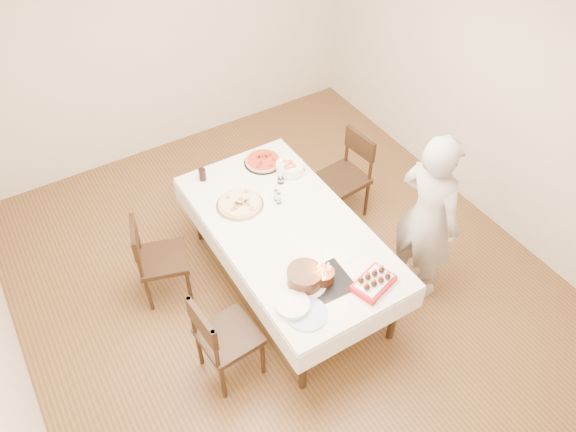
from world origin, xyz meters
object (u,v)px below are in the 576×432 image
taper_candle (281,171)px  chair_left_dessert (229,336)px  cola_glass (202,175)px  layer_cake (305,277)px  chair_right_savory (342,179)px  pasta_bowl (290,167)px  person (428,218)px  strawberry_box (374,283)px  birthday_cake (324,273)px  dining_table (288,257)px  pizza_white (240,204)px  pizza_pepperoni (263,161)px  chair_left_savory (163,259)px

taper_candle → chair_left_dessert: bearing=-136.5°
cola_glass → layer_cake: 1.48m
chair_right_savory → pasta_bowl: size_ratio=3.59×
taper_candle → cola_glass: (-0.58, 0.40, -0.08)m
cola_glass → chair_right_savory: bearing=-16.7°
chair_right_savory → person: person is taller
person → pasta_bowl: bearing=19.4°
strawberry_box → pasta_bowl: bearing=83.8°
chair_left_dessert → strawberry_box: chair_left_dessert is taller
taper_candle → strawberry_box: 1.37m
chair_right_savory → birthday_cake: birthday_cake is taller
dining_table → chair_left_dessert: bearing=-148.9°
strawberry_box → dining_table: bearing=104.9°
cola_glass → chair_left_dessert: bearing=-109.0°
taper_candle → strawberry_box: (-0.01, -1.37, -0.10)m
chair_left_dessert → cola_glass: bearing=-113.4°
pizza_white → birthday_cake: birthday_cake is taller
dining_table → chair_left_dessert: chair_left_dessert is taller
taper_candle → layer_cake: size_ratio=0.81×
cola_glass → person: bearing=-48.0°
pizza_pepperoni → strawberry_box: size_ratio=1.12×
chair_right_savory → pasta_bowl: 0.66m
pizza_pepperoni → strawberry_box: strawberry_box is taller
chair_left_dessert → layer_cake: 0.74m
chair_right_savory → layer_cake: chair_right_savory is taller
taper_candle → chair_right_savory: bearing=1.1°
dining_table → pasta_bowl: pasta_bowl is taller
chair_right_savory → pasta_bowl: chair_right_savory is taller
cola_glass → birthday_cake: 1.56m
pasta_bowl → birthday_cake: birthday_cake is taller
chair_left_savory → layer_cake: size_ratio=2.51×
chair_right_savory → taper_candle: 0.83m
chair_right_savory → chair_left_dessert: bearing=-155.9°
dining_table → layer_cake: size_ratio=6.20×
pizza_white → cola_glass: bearing=104.6°
person → pasta_bowl: (-0.61, 1.18, -0.03)m
chair_left_dessert → chair_left_savory: bearing=-87.3°
pizza_white → person: bearing=-39.7°
pizza_white → layer_cake: bearing=-88.6°
dining_table → taper_candle: (0.23, 0.51, 0.52)m
person → pizza_white: (-1.22, 1.01, -0.06)m
cola_glass → pizza_pepperoni: bearing=-7.6°
taper_candle → layer_cake: (-0.43, -1.07, -0.07)m
taper_candle → strawberry_box: taper_candle is taller
person → strawberry_box: bearing=102.2°
chair_left_savory → taper_candle: size_ratio=3.09×
taper_candle → pasta_bowl: bearing=31.1°
chair_right_savory → strawberry_box: 1.59m
chair_left_savory → pasta_bowl: chair_left_savory is taller
chair_left_dessert → pizza_white: 1.17m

